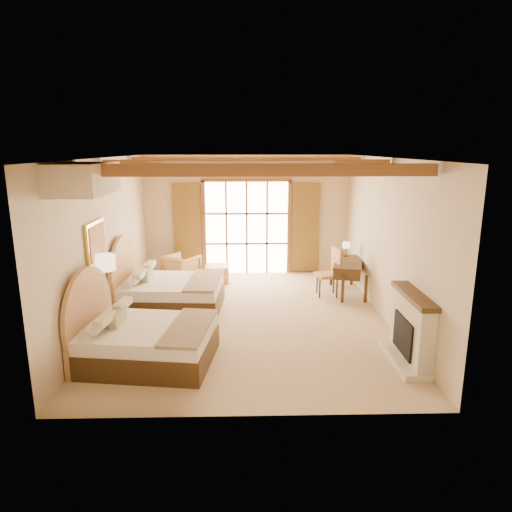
{
  "coord_description": "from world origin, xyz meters",
  "views": [
    {
      "loc": [
        -0.06,
        -8.77,
        3.4
      ],
      "look_at": [
        0.17,
        0.2,
        1.25
      ],
      "focal_mm": 32.0,
      "sensor_mm": 36.0,
      "label": 1
    }
  ],
  "objects_px": {
    "bed_far": "(164,290)",
    "desk": "(348,276)",
    "armchair": "(181,268)",
    "nightstand": "(111,322)",
    "bed_near": "(138,338)"
  },
  "relations": [
    {
      "from": "bed_far",
      "to": "desk",
      "type": "bearing_deg",
      "value": 17.37
    },
    {
      "from": "nightstand",
      "to": "bed_near",
      "type": "bearing_deg",
      "value": -42.92
    },
    {
      "from": "armchair",
      "to": "desk",
      "type": "distance_m",
      "value": 4.2
    },
    {
      "from": "nightstand",
      "to": "armchair",
      "type": "distance_m",
      "value": 3.61
    },
    {
      "from": "bed_far",
      "to": "desk",
      "type": "xyz_separation_m",
      "value": [
        4.17,
        1.0,
        -0.0
      ]
    },
    {
      "from": "bed_near",
      "to": "nightstand",
      "type": "height_order",
      "value": "bed_near"
    },
    {
      "from": "desk",
      "to": "bed_far",
      "type": "bearing_deg",
      "value": -151.31
    },
    {
      "from": "bed_far",
      "to": "armchair",
      "type": "xyz_separation_m",
      "value": [
        0.1,
        2.03,
        -0.06
      ]
    },
    {
      "from": "nightstand",
      "to": "desk",
      "type": "xyz_separation_m",
      "value": [
        4.88,
        2.48,
        0.12
      ]
    },
    {
      "from": "armchair",
      "to": "desk",
      "type": "height_order",
      "value": "desk"
    },
    {
      "from": "bed_far",
      "to": "armchair",
      "type": "relative_size",
      "value": 2.82
    },
    {
      "from": "armchair",
      "to": "desk",
      "type": "relative_size",
      "value": 0.5
    },
    {
      "from": "bed_near",
      "to": "bed_far",
      "type": "distance_m",
      "value": 2.49
    },
    {
      "from": "bed_far",
      "to": "nightstand",
      "type": "relative_size",
      "value": 3.66
    },
    {
      "from": "bed_near",
      "to": "bed_far",
      "type": "bearing_deg",
      "value": 97.98
    }
  ]
}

